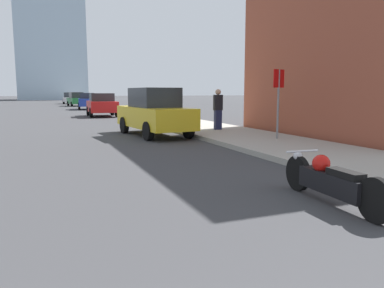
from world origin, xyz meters
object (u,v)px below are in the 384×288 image
parked_car_yellow (154,112)px  parked_car_silver (70,98)px  parked_car_red (102,105)px  parked_car_blue (87,101)px  pedestrian (218,109)px  parked_car_green (76,99)px  stop_sign (278,92)px  motorcycle (330,181)px

parked_car_yellow → parked_car_silver: bearing=84.5°
parked_car_red → parked_car_blue: parked_car_blue is taller
pedestrian → parked_car_blue: bearing=96.1°
parked_car_red → parked_car_blue: size_ratio=0.90×
parked_car_yellow → pedestrian: parked_car_yellow is taller
parked_car_green → parked_car_silver: parked_car_green is taller
parked_car_green → parked_car_silver: 10.50m
stop_sign → parked_car_green: bearing=95.0°
motorcycle → parked_car_blue: (0.15, 34.98, 0.48)m
motorcycle → pedestrian: bearing=77.3°
parked_car_red → pedestrian: (2.92, -13.10, 0.18)m
parked_car_red → parked_car_blue: (0.25, 12.02, 0.01)m
motorcycle → parked_car_silver: (-0.17, 55.77, 0.49)m
motorcycle → parked_car_red: (-0.10, 22.96, 0.47)m
parked_car_red → stop_sign: bearing=-76.8°
stop_sign → pedestrian: (-0.51, 3.59, -0.70)m
parked_car_red → parked_car_silver: 32.81m
motorcycle → stop_sign: size_ratio=1.02×
parked_car_yellow → parked_car_blue: size_ratio=1.09×
parked_car_green → stop_sign: size_ratio=1.92×
parked_car_blue → parked_car_yellow: bearing=-85.6°
parked_car_yellow → pedestrian: 2.76m
stop_sign → parked_car_silver: bearing=94.0°
parked_car_yellow → parked_car_red: size_ratio=1.21×
motorcycle → parked_car_blue: 34.98m
motorcycle → parked_car_red: 22.96m
parked_car_green → pedestrian: size_ratio=2.62×
pedestrian → parked_car_yellow: bearing=178.9°
parked_car_silver → pedestrian: pedestrian is taller
parked_car_blue → parked_car_silver: parked_car_silver is taller
parked_car_yellow → parked_car_blue: 25.07m
parked_car_yellow → parked_car_green: parked_car_yellow is taller
parked_car_silver → pedestrian: (2.98, -45.91, 0.16)m
parked_car_blue → stop_sign: bearing=-79.1°
motorcycle → stop_sign: (3.33, 6.26, 1.36)m
parked_car_silver → motorcycle: bearing=-84.9°
parked_car_blue → stop_sign: (3.18, -28.72, 0.87)m
stop_sign → pedestrian: 3.70m
parked_car_green → stop_sign: stop_sign is taller
parked_car_yellow → parked_car_green: bearing=84.5°
parked_car_red → parked_car_silver: parked_car_silver is taller
parked_car_blue → parked_car_silver: 20.79m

